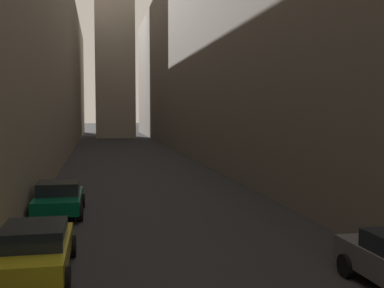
{
  "coord_description": "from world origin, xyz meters",
  "views": [
    {
      "loc": [
        -2.73,
        6.4,
        4.32
      ],
      "look_at": [
        0.0,
        20.09,
        3.34
      ],
      "focal_mm": 43.96,
      "sensor_mm": 36.0,
      "label": 1
    }
  ],
  "objects": [
    {
      "name": "parked_car_left_third",
      "position": [
        -4.4,
        19.06,
        0.72
      ],
      "size": [
        1.93,
        4.2,
        1.38
      ],
      "rotation": [
        0.0,
        0.0,
        1.57
      ],
      "color": "#A59919",
      "rests_on": "ground"
    },
    {
      "name": "building_block_right",
      "position": [
        10.84,
        50.0,
        10.47
      ],
      "size": [
        10.68,
        108.0,
        20.94
      ],
      "primitive_type": "cube",
      "color": "#60594F",
      "rests_on": "ground"
    },
    {
      "name": "ground_plane",
      "position": [
        0.0,
        48.0,
        0.0
      ],
      "size": [
        264.0,
        264.0,
        0.0
      ],
      "primitive_type": "plane",
      "color": "#232326"
    },
    {
      "name": "parked_car_left_far",
      "position": [
        -4.4,
        26.45,
        0.71
      ],
      "size": [
        2.06,
        3.94,
        1.38
      ],
      "rotation": [
        0.0,
        0.0,
        1.57
      ],
      "color": "#05472D",
      "rests_on": "ground"
    },
    {
      "name": "building_block_left",
      "position": [
        -10.77,
        50.0,
        9.32
      ],
      "size": [
        10.54,
        108.0,
        18.64
      ],
      "primitive_type": "cube",
      "color": "#756B5B",
      "rests_on": "ground"
    }
  ]
}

